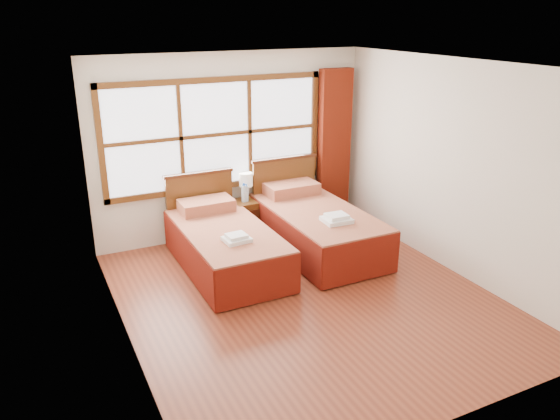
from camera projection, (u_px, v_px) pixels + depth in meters
name	position (u px, v px, depth m)	size (l,w,h in m)	color
floor	(307.00, 298.00, 6.25)	(4.50, 4.50, 0.00)	brown
ceiling	(312.00, 65.00, 5.36)	(4.50, 4.50, 0.00)	white
wall_back	(232.00, 146.00, 7.71)	(4.00, 4.00, 0.00)	silver
wall_left	(118.00, 220.00, 4.98)	(4.50, 4.50, 0.00)	silver
wall_right	(453.00, 168.00, 6.63)	(4.50, 4.50, 0.00)	silver
window	(216.00, 135.00, 7.50)	(3.16, 0.06, 1.56)	white
curtain	(334.00, 146.00, 8.29)	(0.50, 0.16, 2.30)	#66190A
bed_left	(224.00, 244.00, 6.93)	(1.05, 2.07, 1.02)	#431F0E
bed_right	(315.00, 226.00, 7.47)	(1.11, 2.15, 1.08)	#431F0E
nightstand	(248.00, 219.00, 7.89)	(0.41, 0.41, 0.55)	#593213
towels_left	(237.00, 238.00, 6.42)	(0.32, 0.28, 0.09)	white
towels_right	(337.00, 219.00, 6.91)	(0.36, 0.32, 0.10)	white
lamp	(246.00, 180.00, 7.82)	(0.19, 0.19, 0.38)	gold
bottle_near	(244.00, 193.00, 7.71)	(0.07, 0.07, 0.27)	silver
bottle_far	(246.00, 194.00, 7.74)	(0.07, 0.07, 0.25)	silver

